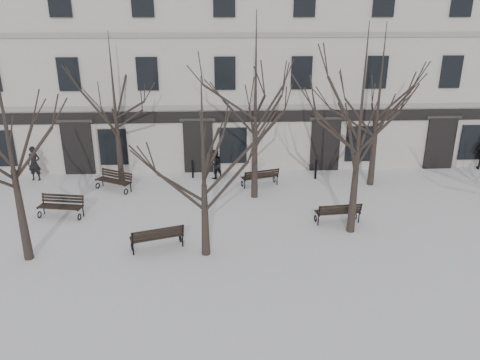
{
  "coord_description": "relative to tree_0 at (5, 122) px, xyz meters",
  "views": [
    {
      "loc": [
        -2.37,
        -16.71,
        8.7
      ],
      "look_at": [
        -1.45,
        3.0,
        1.32
      ],
      "focal_mm": 35.0,
      "sensor_mm": 36.0,
      "label": 1
    }
  ],
  "objects": [
    {
      "name": "tree_6",
      "position": [
        14.82,
        6.88,
        -0.09
      ],
      "size": [
        5.62,
        5.62,
        8.03
      ],
      "color": "black",
      "rests_on": "ground"
    },
    {
      "name": "pedestrian_a",
      "position": [
        -2.68,
        8.35,
        -5.11
      ],
      "size": [
        0.7,
        0.48,
        1.83
      ],
      "primitive_type": "imported",
      "rotation": [
        0.0,
        0.0,
        -0.06
      ],
      "color": "black",
      "rests_on": "ground"
    },
    {
      "name": "tree_2",
      "position": [
        12.36,
        1.64,
        0.02
      ],
      "size": [
        5.74,
        5.74,
        8.21
      ],
      "color": "black",
      "rests_on": "ground"
    },
    {
      "name": "building",
      "position": [
        9.39,
        14.28,
        0.41
      ],
      "size": [
        40.4,
        10.2,
        11.4
      ],
      "color": "#B4AEA6",
      "rests_on": "ground"
    },
    {
      "name": "bollard_b",
      "position": [
        12.14,
        7.86,
        -4.53
      ],
      "size": [
        0.14,
        0.14,
        1.08
      ],
      "color": "black",
      "rests_on": "ground"
    },
    {
      "name": "bench_1",
      "position": [
        4.64,
        0.47,
        -4.57
      ],
      "size": [
        2.08,
        1.28,
        1.0
      ],
      "rotation": [
        0.0,
        0.0,
        3.45
      ],
      "color": "black",
      "rests_on": "ground"
    },
    {
      "name": "tree_4",
      "position": [
        1.85,
        8.05,
        -0.36
      ],
      "size": [
        5.31,
        5.31,
        7.59
      ],
      "color": "black",
      "rests_on": "ground"
    },
    {
      "name": "bench_4",
      "position": [
        9.1,
        6.91,
        -4.59
      ],
      "size": [
        1.98,
        1.19,
        0.95
      ],
      "rotation": [
        0.0,
        0.0,
        3.44
      ],
      "color": "black",
      "rests_on": "ground"
    },
    {
      "name": "tree_5",
      "position": [
        8.7,
        5.49,
        0.24
      ],
      "size": [
        5.98,
        5.98,
        8.55
      ],
      "color": "black",
      "rests_on": "ground"
    },
    {
      "name": "bollard_a",
      "position": [
        5.59,
        8.31,
        -4.57
      ],
      "size": [
        0.13,
        0.13,
        0.99
      ],
      "color": "black",
      "rests_on": "ground"
    },
    {
      "name": "tree_1",
      "position": [
        6.47,
        0.04,
        -1.01
      ],
      "size": [
        4.59,
        4.59,
        6.56
      ],
      "color": "black",
      "rests_on": "ground"
    },
    {
      "name": "bench_3",
      "position": [
        1.77,
        6.74,
        -4.58
      ],
      "size": [
        1.97,
        1.52,
        0.96
      ],
      "rotation": [
        0.0,
        0.0,
        -0.51
      ],
      "color": "black",
      "rests_on": "ground"
    },
    {
      "name": "tree_0",
      "position": [
        0.0,
        0.0,
        0.0
      ],
      "size": [
        5.72,
        5.72,
        8.17
      ],
      "color": "black",
      "rests_on": "ground"
    },
    {
      "name": "pedestrian_b",
      "position": [
        6.8,
        8.18,
        -5.11
      ],
      "size": [
        0.97,
        0.92,
        1.59
      ],
      "primitive_type": "imported",
      "rotation": [
        0.0,
        0.0,
        3.69
      ],
      "color": "black",
      "rests_on": "ground"
    },
    {
      "name": "ground",
      "position": [
        9.39,
        1.32,
        -5.11
      ],
      "size": [
        100.0,
        100.0,
        0.0
      ],
      "primitive_type": "plane",
      "color": "silver",
      "rests_on": "ground"
    },
    {
      "name": "bench_0",
      "position": [
        0.1,
        3.64,
        -4.58
      ],
      "size": [
        2.01,
        1.02,
        0.97
      ],
      "rotation": [
        0.0,
        0.0,
        -0.17
      ],
      "color": "black",
      "rests_on": "ground"
    },
    {
      "name": "bench_2",
      "position": [
        12.02,
        2.43,
        -4.59
      ],
      "size": [
        1.94,
        0.87,
        0.95
      ],
      "rotation": [
        0.0,
        0.0,
        3.24
      ],
      "color": "black",
      "rests_on": "ground"
    }
  ]
}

